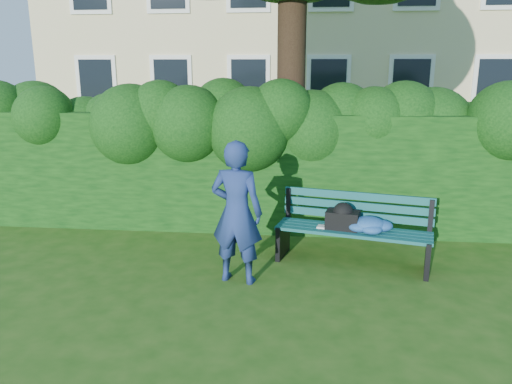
# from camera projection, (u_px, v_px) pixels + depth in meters

# --- Properties ---
(ground) EXTENTS (80.00, 80.00, 0.00)m
(ground) POSITION_uv_depth(u_px,v_px,m) (251.00, 282.00, 5.88)
(ground) COLOR #235012
(ground) RESTS_ON ground
(hedge) EXTENTS (10.00, 1.00, 1.80)m
(hedge) POSITION_uv_depth(u_px,v_px,m) (267.00, 170.00, 7.78)
(hedge) COLOR black
(hedge) RESTS_ON ground
(park_bench) EXTENTS (2.01, 0.98, 0.89)m
(park_bench) POSITION_uv_depth(u_px,v_px,m) (355.00, 226.00, 6.33)
(park_bench) COLOR #104D52
(park_bench) RESTS_ON ground
(man_reading) EXTENTS (0.68, 0.51, 1.68)m
(man_reading) POSITION_uv_depth(u_px,v_px,m) (237.00, 213.00, 5.73)
(man_reading) COLOR navy
(man_reading) RESTS_ON ground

